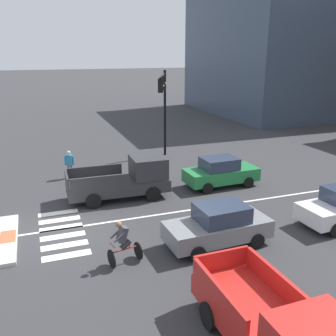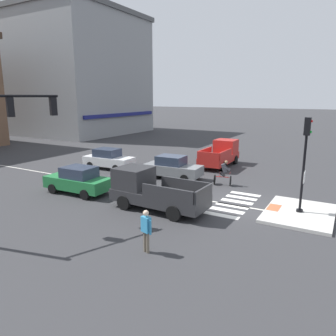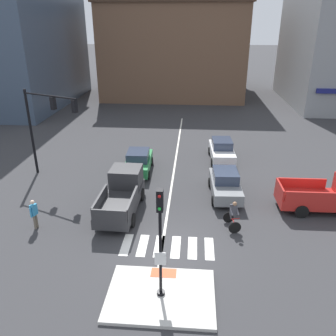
{
  "view_description": "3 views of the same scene",
  "coord_description": "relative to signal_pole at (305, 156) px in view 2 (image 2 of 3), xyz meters",
  "views": [
    {
      "loc": [
        14.92,
        -0.56,
        7.26
      ],
      "look_at": [
        -1.05,
        5.22,
        1.96
      ],
      "focal_mm": 40.18,
      "sensor_mm": 36.0,
      "label": 1
    },
    {
      "loc": [
        -16.3,
        -5.04,
        5.74
      ],
      "look_at": [
        1.01,
        4.9,
        1.28
      ],
      "focal_mm": 34.16,
      "sensor_mm": 36.0,
      "label": 2
    },
    {
      "loc": [
        1.12,
        -13.82,
        10.21
      ],
      "look_at": [
        -0.38,
        5.24,
        1.97
      ],
      "focal_mm": 36.84,
      "sensor_mm": 36.0,
      "label": 3
    }
  ],
  "objects": [
    {
      "name": "ground_plane",
      "position": [
        0.0,
        3.24,
        -2.95
      ],
      "size": [
        300.0,
        300.0,
        0.0
      ],
      "primitive_type": "plane",
      "color": "#333335"
    },
    {
      "name": "traffic_island",
      "position": [
        0.0,
        0.01,
        -2.87
      ],
      "size": [
        4.3,
        3.17,
        0.15
      ],
      "primitive_type": "cube",
      "color": "beige",
      "rests_on": "ground"
    },
    {
      "name": "tactile_pad_front",
      "position": [
        0.0,
        1.24,
        -2.8
      ],
      "size": [
        1.1,
        0.6,
        0.01
      ],
      "primitive_type": "cube",
      "color": "#DB5B38",
      "rests_on": "traffic_island"
    },
    {
      "name": "signal_pole",
      "position": [
        0.0,
        0.0,
        0.0
      ],
      "size": [
        0.44,
        0.38,
        4.65
      ],
      "color": "black",
      "rests_on": "traffic_island"
    },
    {
      "name": "crosswalk_stripe_a",
      "position": [
        -2.04,
        3.34,
        -2.95
      ],
      "size": [
        0.44,
        1.8,
        0.01
      ],
      "primitive_type": "cube",
      "color": "silver",
      "rests_on": "ground"
    },
    {
      "name": "crosswalk_stripe_b",
      "position": [
        -1.22,
        3.34,
        -2.95
      ],
      "size": [
        0.44,
        1.8,
        0.01
      ],
      "primitive_type": "cube",
      "color": "silver",
      "rests_on": "ground"
    },
    {
      "name": "crosswalk_stripe_c",
      "position": [
        -0.41,
        3.34,
        -2.95
      ],
      "size": [
        0.44,
        1.8,
        0.01
      ],
      "primitive_type": "cube",
      "color": "silver",
      "rests_on": "ground"
    },
    {
      "name": "crosswalk_stripe_d",
      "position": [
        0.41,
        3.34,
        -2.95
      ],
      "size": [
        0.44,
        1.8,
        0.01
      ],
      "primitive_type": "cube",
      "color": "silver",
      "rests_on": "ground"
    },
    {
      "name": "crosswalk_stripe_e",
      "position": [
        1.22,
        3.34,
        -2.95
      ],
      "size": [
        0.44,
        1.8,
        0.01
      ],
      "primitive_type": "cube",
      "color": "silver",
      "rests_on": "ground"
    },
    {
      "name": "crosswalk_stripe_f",
      "position": [
        2.04,
        3.34,
        -2.95
      ],
      "size": [
        0.44,
        1.8,
        0.01
      ],
      "primitive_type": "cube",
      "color": "silver",
      "rests_on": "ground"
    },
    {
      "name": "lane_centre_line",
      "position": [
        -0.26,
        13.24,
        -2.95
      ],
      "size": [
        0.14,
        28.0,
        0.01
      ],
      "primitive_type": "cube",
      "color": "silver",
      "rests_on": "ground"
    },
    {
      "name": "building_far_block",
      "position": [
        22.29,
        37.12,
        6.23
      ],
      "size": [
        18.3,
        17.92,
        18.33
      ],
      "color": "gray",
      "rests_on": "ground"
    },
    {
      "name": "car_grey_eastbound_mid",
      "position": [
        3.17,
        9.01,
        -2.14
      ],
      "size": [
        1.99,
        4.17,
        1.64
      ],
      "color": "slate",
      "rests_on": "ground"
    },
    {
      "name": "car_white_eastbound_far",
      "position": [
        3.35,
        15.05,
        -2.14
      ],
      "size": [
        2.0,
        4.18,
        1.64
      ],
      "color": "white",
      "rests_on": "ground"
    },
    {
      "name": "car_green_westbound_far",
      "position": [
        -2.81,
        12.21,
        -2.14
      ],
      "size": [
        1.95,
        4.16,
        1.64
      ],
      "color": "#237A3D",
      "rests_on": "ground"
    },
    {
      "name": "pickup_truck_charcoal_westbound_near",
      "position": [
        -2.9,
        6.89,
        -1.97
      ],
      "size": [
        2.15,
        5.14,
        2.08
      ],
      "color": "#2D2D30",
      "rests_on": "ground"
    },
    {
      "name": "pickup_truck_red_cross_right",
      "position": [
        9.12,
        7.58,
        -1.97
      ],
      "size": [
        5.12,
        2.11,
        2.08
      ],
      "color": "red",
      "rests_on": "ground"
    },
    {
      "name": "cyclist",
      "position": [
        3.29,
        5.2,
        -2.08
      ],
      "size": [
        0.87,
        1.2,
        1.68
      ],
      "color": "black",
      "rests_on": "ground"
    },
    {
      "name": "pedestrian_at_curb_left",
      "position": [
        -7.09,
        4.43,
        -1.97
      ],
      "size": [
        0.31,
        0.53,
        1.67
      ],
      "color": "#6B6051",
      "rests_on": "ground"
    }
  ]
}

